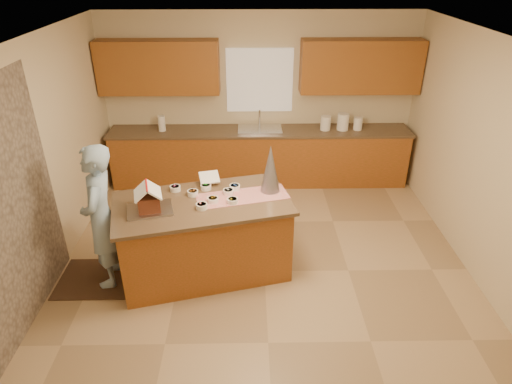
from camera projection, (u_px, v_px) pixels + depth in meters
floor at (264, 271)px, 5.48m from camera, size 5.50×5.50×0.00m
ceiling at (267, 43)px, 4.20m from camera, size 5.50×5.50×0.00m
wall_back at (259, 99)px, 7.26m from camera, size 5.50×5.50×0.00m
wall_left at (33, 174)px, 4.81m from camera, size 5.50×5.50×0.00m
wall_right at (494, 171)px, 4.88m from camera, size 5.50×5.50×0.00m
stone_accent at (2, 222)px, 4.15m from camera, size 0.00×2.50×2.50m
window_curtain at (260, 81)px, 7.09m from camera, size 1.05×0.03×1.00m
back_counter_base at (260, 157)px, 7.43m from camera, size 4.80×0.60×0.88m
back_counter_top at (260, 131)px, 7.21m from camera, size 4.85×0.63×0.04m
upper_cabinet_left at (158, 67)px, 6.82m from camera, size 1.85×0.35×0.80m
upper_cabinet_right at (361, 66)px, 6.87m from camera, size 1.85×0.35×0.80m
sink at (260, 132)px, 7.22m from camera, size 0.70×0.45×0.12m
faucet at (260, 118)px, 7.29m from camera, size 0.03×0.03×0.28m
island_base at (204, 239)px, 5.29m from camera, size 2.06×1.37×0.92m
island_top at (202, 203)px, 5.06m from camera, size 2.16×1.47×0.04m
table_runner at (242, 196)px, 5.15m from camera, size 1.11×0.62×0.01m
baking_tray at (150, 210)px, 4.87m from camera, size 0.55×0.46×0.03m
cookbook at (209, 177)px, 5.38m from camera, size 0.27×0.23×0.10m
tinsel_tree at (270, 169)px, 5.14m from camera, size 0.28×0.28×0.58m
rug at (109, 278)px, 5.36m from camera, size 1.16×0.75×0.01m
boy at (101, 217)px, 4.95m from camera, size 0.45×0.65×1.71m
canister_a at (326, 123)px, 7.17m from camera, size 0.16×0.16×0.22m
canister_b at (343, 122)px, 7.16m from camera, size 0.18×0.18×0.27m
canister_c at (358, 123)px, 7.18m from camera, size 0.14×0.14×0.20m
paper_towel at (162, 123)px, 7.12m from camera, size 0.11×0.11×0.25m
gingerbread_house at (148, 200)px, 4.81m from camera, size 0.35×0.35×0.30m
candy_bowls at (210, 194)px, 5.15m from camera, size 0.83×0.58×0.06m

